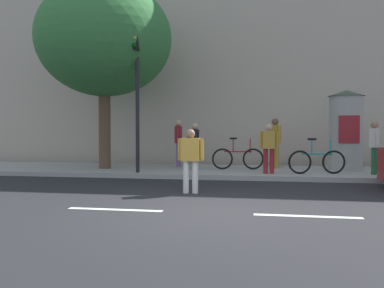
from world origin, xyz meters
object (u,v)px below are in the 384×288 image
(pedestrian_in_red_top, at_px, (191,156))
(pedestrian_tallest, at_px, (194,142))
(poster_column, at_px, (346,130))
(bicycle_upright, at_px, (317,161))
(pedestrian_in_dark_shirt, at_px, (275,139))
(pedestrian_with_backpack, at_px, (374,144))
(bicycle_leaning, at_px, (238,158))
(traffic_light, at_px, (136,75))
(pedestrian_near_pole, at_px, (178,139))
(pedestrian_in_light_jacket, at_px, (269,144))
(street_tree, at_px, (104,39))

(pedestrian_in_red_top, height_order, pedestrian_tallest, pedestrian_tallest)
(poster_column, relative_size, bicycle_upright, 1.54)
(pedestrian_in_dark_shirt, bearing_deg, pedestrian_tallest, -163.47)
(poster_column, bearing_deg, pedestrian_tallest, -175.14)
(pedestrian_with_backpack, bearing_deg, pedestrian_in_dark_shirt, 149.34)
(bicycle_upright, bearing_deg, pedestrian_tallest, 164.87)
(poster_column, bearing_deg, bicycle_leaning, -173.69)
(poster_column, distance_m, bicycle_upright, 2.11)
(traffic_light, relative_size, pedestrian_tallest, 2.87)
(bicycle_upright, bearing_deg, pedestrian_in_red_top, -132.17)
(poster_column, bearing_deg, pedestrian_with_backpack, -66.42)
(pedestrian_in_dark_shirt, height_order, bicycle_leaning, pedestrian_in_dark_shirt)
(pedestrian_with_backpack, xyz_separation_m, pedestrian_near_pole, (-6.39, 1.63, 0.07))
(pedestrian_in_dark_shirt, xyz_separation_m, bicycle_upright, (1.22, -1.90, -0.65))
(pedestrian_in_light_jacket, bearing_deg, pedestrian_in_dark_shirt, 83.68)
(bicycle_upright, bearing_deg, pedestrian_in_dark_shirt, 122.80)
(traffic_light, distance_m, pedestrian_tallest, 3.12)
(pedestrian_with_backpack, bearing_deg, traffic_light, -173.53)
(pedestrian_in_dark_shirt, distance_m, pedestrian_with_backpack, 3.38)
(poster_column, relative_size, pedestrian_in_light_jacket, 1.76)
(pedestrian_in_light_jacket, distance_m, pedestrian_tallest, 2.80)
(pedestrian_tallest, xyz_separation_m, pedestrian_near_pole, (-0.72, 0.72, 0.07))
(pedestrian_in_dark_shirt, xyz_separation_m, pedestrian_near_pole, (-3.48, -0.10, -0.03))
(pedestrian_tallest, height_order, pedestrian_with_backpack, pedestrian_with_backpack)
(pedestrian_in_light_jacket, xyz_separation_m, pedestrian_in_dark_shirt, (0.22, 2.00, 0.15))
(street_tree, relative_size, pedestrian_in_light_jacket, 4.29)
(poster_column, xyz_separation_m, pedestrian_near_pole, (-5.80, 0.29, -0.35))
(pedestrian_in_red_top, relative_size, bicycle_leaning, 0.85)
(traffic_light, bearing_deg, bicycle_upright, 6.68)
(traffic_light, xyz_separation_m, pedestrian_tallest, (1.53, 1.72, -2.10))
(bicycle_leaning, bearing_deg, pedestrian_in_light_jacket, -49.50)
(traffic_light, xyz_separation_m, pedestrian_in_dark_shirt, (4.29, 2.54, -2.00))
(pedestrian_tallest, xyz_separation_m, bicycle_leaning, (1.50, 0.04, -0.55))
(poster_column, distance_m, pedestrian_tallest, 5.12)
(pedestrian_in_red_top, distance_m, pedestrian_tallest, 4.73)
(pedestrian_tallest, bearing_deg, pedestrian_in_red_top, -81.13)
(pedestrian_in_light_jacket, height_order, bicycle_leaning, pedestrian_in_light_jacket)
(pedestrian_in_dark_shirt, height_order, pedestrian_near_pole, pedestrian_in_dark_shirt)
(poster_column, distance_m, pedestrian_in_dark_shirt, 2.38)
(pedestrian_with_backpack, bearing_deg, pedestrian_near_pole, 165.69)
(bicycle_upright, bearing_deg, poster_column, 53.81)
(pedestrian_in_light_jacket, relative_size, pedestrian_near_pole, 0.88)
(pedestrian_in_dark_shirt, xyz_separation_m, pedestrian_tallest, (-2.76, -0.82, -0.10))
(pedestrian_tallest, xyz_separation_m, pedestrian_with_backpack, (5.67, -0.91, -0.01))
(poster_column, height_order, bicycle_leaning, poster_column)
(pedestrian_in_light_jacket, relative_size, pedestrian_with_backpack, 0.95)
(poster_column, xyz_separation_m, street_tree, (-8.22, -0.79, 3.16))
(bicycle_upright, bearing_deg, bicycle_leaning, 155.82)
(traffic_light, relative_size, poster_column, 1.70)
(traffic_light, height_order, street_tree, street_tree)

